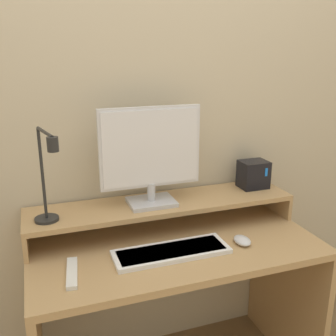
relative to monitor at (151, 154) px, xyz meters
name	(u,v)px	position (x,y,z in m)	size (l,w,h in m)	color
wall_back	(151,106)	(0.06, 0.17, 0.18)	(6.00, 0.05, 2.50)	beige
desk	(175,286)	(0.06, -0.16, -0.56)	(1.19, 0.59, 0.72)	tan
monitor_shelf	(163,205)	(0.06, 0.01, -0.24)	(1.19, 0.27, 0.12)	tan
monitor	(151,154)	(0.00, 0.00, 0.00)	(0.44, 0.16, 0.43)	#BCBCC1
desk_lamp	(47,182)	(-0.43, -0.09, -0.04)	(0.11, 0.25, 0.38)	black
router_dock	(253,174)	(0.53, 0.04, -0.16)	(0.13, 0.11, 0.13)	black
keyboard	(171,252)	(0.01, -0.24, -0.34)	(0.46, 0.16, 0.02)	white
mouse	(242,240)	(0.32, -0.25, -0.33)	(0.06, 0.09, 0.03)	silver
remote_control	(72,273)	(-0.38, -0.26, -0.34)	(0.06, 0.20, 0.02)	white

